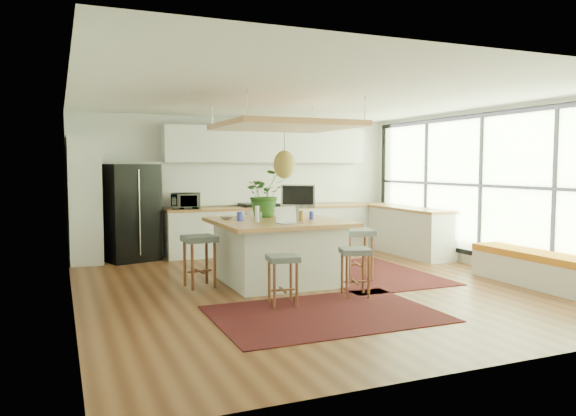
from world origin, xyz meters
name	(u,v)px	position (x,y,z in m)	size (l,w,h in m)	color
floor	(314,286)	(0.00, 0.00, 0.00)	(7.00, 7.00, 0.00)	#542C18
ceiling	(315,97)	(0.00, 0.00, 2.70)	(7.00, 7.00, 0.00)	white
wall_back	(240,185)	(0.00, 3.50, 1.35)	(6.50, 6.50, 0.00)	silver
wall_front	(493,211)	(0.00, -3.50, 1.35)	(6.50, 6.50, 0.00)	silver
wall_left	(70,198)	(-3.25, 0.00, 1.35)	(7.00, 7.00, 0.00)	silver
wall_right	(492,189)	(3.25, 0.00, 1.35)	(7.00, 7.00, 0.00)	silver
window_wall	(490,186)	(3.22, 0.00, 1.40)	(0.10, 6.20, 2.60)	black
pantry	(85,200)	(-2.95, 3.18, 1.12)	(0.55, 0.60, 2.25)	silver
back_counter_base	(271,230)	(0.55, 3.18, 0.44)	(4.20, 0.60, 0.88)	silver
back_counter_top	(271,207)	(0.55, 3.18, 0.90)	(4.24, 0.64, 0.05)	#955F35
backsplash	(266,184)	(0.55, 3.48, 1.35)	(4.20, 0.02, 0.80)	white
upper_cabinets	(268,145)	(0.55, 3.32, 2.15)	(4.20, 0.34, 0.70)	silver
range	(259,228)	(0.30, 3.18, 0.50)	(0.76, 0.62, 1.00)	#A5A5AA
right_counter_base	(404,231)	(2.93, 2.00, 0.44)	(0.60, 2.50, 0.88)	silver
right_counter_top	(405,208)	(2.93, 2.00, 0.90)	(0.64, 2.54, 0.05)	#955F35
window_bench	(533,268)	(2.95, -1.20, 0.25)	(0.52, 2.00, 0.50)	silver
ceiling_panel	(284,144)	(-0.30, 0.40, 2.05)	(1.86, 1.86, 0.80)	#955F35
rug_near	(325,314)	(-0.54, -1.43, 0.01)	(2.60, 1.80, 0.01)	black
rug_right	(367,274)	(1.16, 0.47, 0.01)	(1.80, 2.60, 0.01)	black
fridge	(131,210)	(-2.17, 3.20, 0.93)	(0.88, 0.69, 1.76)	black
island	(278,251)	(-0.38, 0.47, 0.47)	(1.85, 1.85, 0.93)	#955F35
stool_near_left	(283,277)	(-0.84, -0.86, 0.35)	(0.37, 0.37, 0.63)	#505859
stool_near_right	(355,270)	(0.22, -0.81, 0.35)	(0.38, 0.38, 0.65)	#505859
stool_right_front	(358,257)	(0.79, 0.13, 0.35)	(0.46, 0.46, 0.77)	#505859
stool_right_back	(337,249)	(0.84, 0.90, 0.35)	(0.45, 0.45, 0.76)	#505859
stool_left_side	(200,262)	(-1.54, 0.57, 0.35)	(0.44, 0.44, 0.74)	#505859
laptop	(290,215)	(-0.42, -0.08, 1.05)	(0.33, 0.35, 0.25)	#A5A5AA
monitor	(298,200)	(0.15, 0.91, 1.19)	(0.55, 0.20, 0.51)	#A5A5AA
microwave	(186,199)	(-1.17, 3.15, 1.11)	(0.54, 0.30, 0.36)	#A5A5AA
island_plant	(265,199)	(-0.38, 1.00, 1.22)	(0.66, 0.74, 0.57)	#1E4C19
island_bowl	(226,217)	(-1.05, 0.87, 0.96)	(0.22, 0.22, 0.05)	silver
island_bottle_0	(240,214)	(-0.93, 0.57, 1.03)	(0.07, 0.07, 0.19)	#3339CD
island_bottle_1	(256,215)	(-0.78, 0.32, 1.03)	(0.07, 0.07, 0.19)	white
island_bottle_2	(301,215)	(-0.13, 0.17, 1.03)	(0.07, 0.07, 0.19)	olive
island_bottle_3	(298,213)	(-0.03, 0.52, 1.03)	(0.07, 0.07, 0.19)	silver
island_bottle_4	(259,213)	(-0.58, 0.72, 1.03)	(0.07, 0.07, 0.19)	#47774C
island_bottle_5	(311,213)	(0.12, 0.37, 1.03)	(0.07, 0.07, 0.19)	#3339CD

